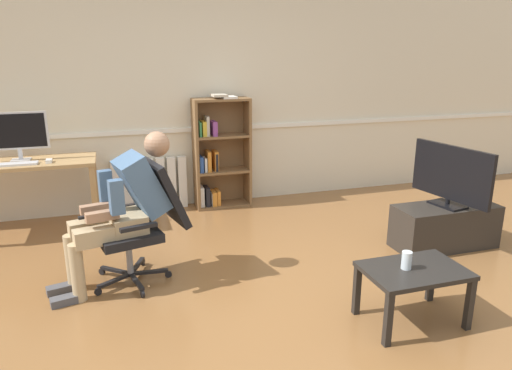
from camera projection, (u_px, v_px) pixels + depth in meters
ground_plane at (271, 310)px, 3.40m from camera, size 18.00×18.00×0.00m
back_wall at (198, 92)px, 5.45m from camera, size 12.00×0.13×2.70m
computer_desk at (23, 172)px, 4.65m from camera, size 1.40×0.57×0.76m
imac_monitor at (17, 133)px, 4.61m from camera, size 0.57×0.14×0.48m
keyboard at (14, 164)px, 4.48m from camera, size 0.42×0.12×0.02m
computer_mouse at (49, 161)px, 4.58m from camera, size 0.06×0.10×0.03m
bookshelf at (218, 156)px, 5.52m from camera, size 0.66×0.29×1.34m
radiator at (150, 184)px, 5.47m from camera, size 0.86×0.08×0.61m
office_chair at (145, 218)px, 3.75m from camera, size 0.79×0.64×0.98m
person_seated at (122, 207)px, 3.63m from camera, size 1.02×0.53×1.21m
tv_stand at (445, 226)px, 4.45m from camera, size 0.98×0.40×0.41m
tv_screen at (451, 175)px, 4.31m from camera, size 0.25×0.86×0.57m
coffee_table at (414, 277)px, 3.17m from camera, size 0.68×0.46×0.40m
drinking_glass at (407, 260)px, 3.14m from camera, size 0.07×0.07×0.12m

